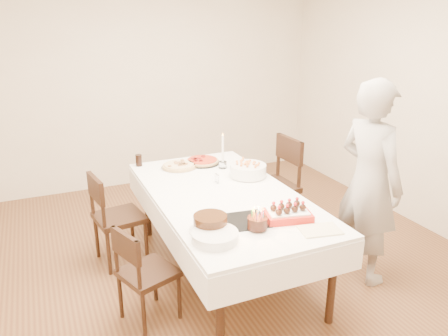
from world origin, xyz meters
name	(u,v)px	position (x,y,z in m)	size (l,w,h in m)	color
floor	(232,269)	(0.00, 0.00, 0.00)	(5.00, 5.00, 0.00)	#55301D
wall_back	(152,82)	(0.00, 2.50, 1.35)	(4.50, 0.04, 2.70)	beige
wall_right	(438,102)	(2.25, 0.00, 1.35)	(0.04, 5.00, 2.70)	beige
dining_table	(224,233)	(-0.08, 0.00, 0.38)	(1.14, 2.14, 0.75)	white
chair_right_savory	(270,187)	(0.66, 0.52, 0.50)	(0.52, 0.52, 1.01)	black
chair_left_savory	(119,217)	(-0.87, 0.56, 0.44)	(0.45, 0.45, 0.87)	black
chair_left_dessert	(148,273)	(-0.84, -0.36, 0.39)	(0.40, 0.40, 0.78)	black
person	(369,183)	(1.01, -0.50, 0.86)	(0.63, 0.41, 1.72)	#A39E99
pizza_white	(179,166)	(-0.22, 0.77, 0.77)	(0.35, 0.35, 0.04)	beige
pizza_pepperoni	(202,161)	(0.04, 0.82, 0.77)	(0.35, 0.35, 0.04)	red
red_placemat	(249,175)	(0.33, 0.33, 0.75)	(0.24, 0.24, 0.01)	#B21E1E
pasta_bowl	(248,170)	(0.29, 0.29, 0.81)	(0.33, 0.33, 0.11)	white
taper_candle	(223,151)	(0.17, 0.60, 0.93)	(0.08, 0.08, 0.36)	white
shaker_pair	(218,179)	(-0.03, 0.25, 0.79)	(0.07, 0.07, 0.08)	white
cola_glass	(139,160)	(-0.56, 0.99, 0.81)	(0.06, 0.06, 0.12)	black
layer_cake	(210,223)	(-0.43, -0.57, 0.81)	(0.30, 0.30, 0.12)	#381E0E
cake_board	(245,221)	(-0.14, -0.53, 0.75)	(0.31, 0.31, 0.01)	black
birthday_cake	(258,218)	(-0.12, -0.68, 0.83)	(0.14, 0.14, 0.14)	#36180E
strawberry_box	(288,214)	(0.16, -0.63, 0.79)	(0.33, 0.22, 0.08)	red
box_lid	(320,231)	(0.26, -0.88, 0.75)	(0.28, 0.19, 0.02)	beige
plate_stack	(215,236)	(-0.46, -0.71, 0.78)	(0.31, 0.31, 0.06)	white
china_plate	(218,231)	(-0.38, -0.60, 0.75)	(0.19, 0.19, 0.01)	white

